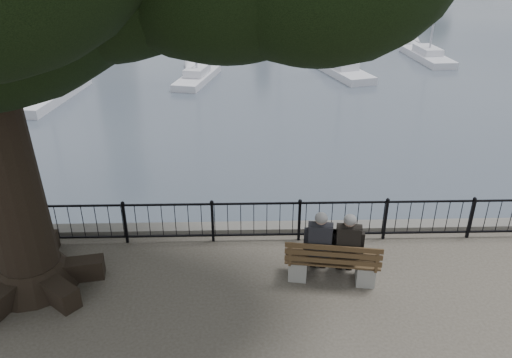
{
  "coord_description": "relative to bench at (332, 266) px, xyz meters",
  "views": [
    {
      "loc": [
        -0.26,
        -7.38,
        6.43
      ],
      "look_at": [
        0.0,
        2.5,
        1.6
      ],
      "focal_mm": 35.0,
      "sensor_mm": 36.0,
      "label": 1
    }
  ],
  "objects": [
    {
      "name": "harbor",
      "position": [
        -1.51,
        2.04,
        -0.85
      ],
      "size": [
        260.0,
        260.0,
        1.2
      ],
      "color": "#575552",
      "rests_on": "ground"
    },
    {
      "name": "railing",
      "position": [
        -1.51,
        1.54,
        0.21
      ],
      "size": [
        22.06,
        0.06,
        1.0
      ],
      "color": "black",
      "rests_on": "ground"
    },
    {
      "name": "bench",
      "position": [
        0.0,
        0.0,
        0.0
      ],
      "size": [
        1.98,
        0.87,
        1.01
      ],
      "color": "slate",
      "rests_on": "ground"
    },
    {
      "name": "person_left",
      "position": [
        -0.26,
        0.15,
        0.38
      ],
      "size": [
        0.52,
        0.84,
        1.6
      ],
      "color": "black",
      "rests_on": "ground"
    },
    {
      "name": "person_right",
      "position": [
        0.29,
        0.06,
        0.38
      ],
      "size": [
        0.52,
        0.84,
        1.6
      ],
      "color": "black",
      "rests_on": "ground"
    },
    {
      "name": "sailboat_a",
      "position": [
        -11.47,
        16.28,
        -1.02
      ],
      "size": [
        2.47,
        6.36,
        12.22
      ],
      "color": "silver",
      "rests_on": "ground"
    },
    {
      "name": "sailboat_b",
      "position": [
        -4.37,
        19.67,
        -1.04
      ],
      "size": [
        2.5,
        5.17,
        10.21
      ],
      "color": "silver",
      "rests_on": "ground"
    },
    {
      "name": "sailboat_c",
      "position": [
        4.05,
        21.04,
        -1.05
      ],
      "size": [
        3.15,
        6.01,
        10.53
      ],
      "color": "silver",
      "rests_on": "ground"
    },
    {
      "name": "sailboat_d",
      "position": [
        10.46,
        24.71,
        -1.04
      ],
      "size": [
        2.05,
        5.93,
        11.11
      ],
      "color": "silver",
      "rests_on": "ground"
    },
    {
      "name": "sailboat_e",
      "position": [
        -14.72,
        31.41,
        -0.99
      ],
      "size": [
        2.65,
        5.52,
        12.31
      ],
      "color": "silver",
      "rests_on": "ground"
    },
    {
      "name": "sailboat_f",
      "position": [
        1.02,
        29.93,
        -1.0
      ],
      "size": [
        1.98,
        5.88,
        12.51
      ],
      "color": "silver",
      "rests_on": "ground"
    },
    {
      "name": "sailboat_g",
      "position": [
        9.2,
        37.3,
        -1.05
      ],
      "size": [
        3.06,
        6.13,
        10.43
      ],
      "color": "silver",
      "rests_on": "ground"
    },
    {
      "name": "sailboat_h",
      "position": [
        -4.38,
        37.25,
        -0.98
      ],
      "size": [
        2.74,
        5.25,
        12.26
      ],
      "color": "silver",
      "rests_on": "ground"
    }
  ]
}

